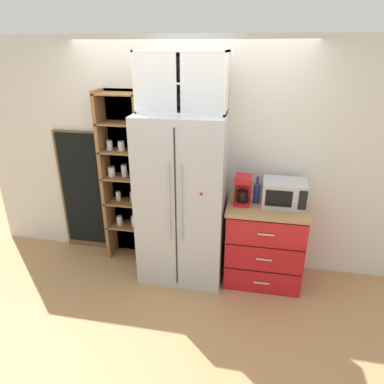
% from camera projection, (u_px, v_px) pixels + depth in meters
% --- Properties ---
extents(ground_plane, '(10.75, 10.75, 0.00)m').
position_uv_depth(ground_plane, '(183.00, 272.00, 4.06)').
color(ground_plane, tan).
extents(wall_back_cream, '(5.04, 0.10, 2.55)m').
position_uv_depth(wall_back_cream, '(190.00, 157.00, 3.93)').
color(wall_back_cream, silver).
rests_on(wall_back_cream, ground).
extents(refrigerator, '(0.90, 0.68, 1.84)m').
position_uv_depth(refrigerator, '(183.00, 199.00, 3.73)').
color(refrigerator, '#B7BABF').
rests_on(refrigerator, ground).
extents(pantry_shelf_column, '(0.53, 0.30, 2.02)m').
position_uv_depth(pantry_shelf_column, '(126.00, 177.00, 4.05)').
color(pantry_shelf_column, brown).
rests_on(pantry_shelf_column, ground).
extents(counter_cabinet, '(0.83, 0.61, 0.91)m').
position_uv_depth(counter_cabinet, '(264.00, 243.00, 3.79)').
color(counter_cabinet, red).
rests_on(counter_cabinet, ground).
extents(microwave, '(0.44, 0.33, 0.26)m').
position_uv_depth(microwave, '(284.00, 193.00, 3.58)').
color(microwave, '#B7BABF').
rests_on(microwave, counter_cabinet).
extents(coffee_maker, '(0.17, 0.20, 0.31)m').
position_uv_depth(coffee_maker, '(243.00, 189.00, 3.60)').
color(coffee_maker, red).
rests_on(coffee_maker, counter_cabinet).
extents(mug_charcoal, '(0.11, 0.07, 0.10)m').
position_uv_depth(mug_charcoal, '(268.00, 202.00, 3.56)').
color(mug_charcoal, '#2D2D33').
rests_on(mug_charcoal, counter_cabinet).
extents(mug_sage, '(0.12, 0.09, 0.10)m').
position_uv_depth(mug_sage, '(268.00, 198.00, 3.65)').
color(mug_sage, '#8CA37F').
rests_on(mug_sage, counter_cabinet).
extents(bottle_cobalt, '(0.07, 0.07, 0.28)m').
position_uv_depth(bottle_cobalt, '(257.00, 191.00, 3.62)').
color(bottle_cobalt, navy).
rests_on(bottle_cobalt, counter_cabinet).
extents(upper_cabinet, '(0.87, 0.32, 0.57)m').
position_uv_depth(upper_cabinet, '(183.00, 82.00, 3.30)').
color(upper_cabinet, silver).
rests_on(upper_cabinet, refrigerator).
extents(chalkboard_menu, '(0.60, 0.04, 1.53)m').
position_uv_depth(chalkboard_menu, '(84.00, 192.00, 4.29)').
color(chalkboard_menu, brown).
rests_on(chalkboard_menu, ground).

